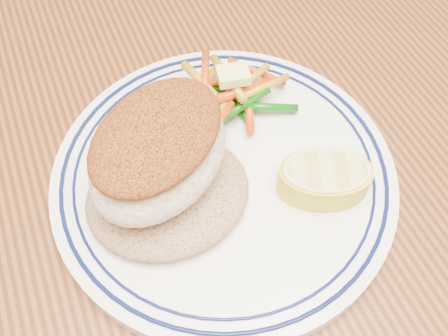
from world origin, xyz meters
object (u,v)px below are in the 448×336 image
fish_fillet (158,151)px  lemon_wedge (324,178)px  dining_table (243,230)px  vegetable_pile (226,95)px  plate (224,176)px  rice_pilaf (167,191)px

fish_fillet → lemon_wedge: (0.10, -0.05, -0.03)m
dining_table → vegetable_pile: size_ratio=14.62×
plate → vegetable_pile: bearing=65.9°
dining_table → fish_fillet: bearing=175.1°
dining_table → lemon_wedge: lemon_wedge is taller
rice_pilaf → vegetable_pile: bearing=42.1°
vegetable_pile → lemon_wedge: (0.03, -0.10, 0.00)m
rice_pilaf → fish_fillet: (0.00, 0.01, 0.03)m
dining_table → vegetable_pile: 0.14m
plate → vegetable_pile: 0.07m
dining_table → lemon_wedge: 0.14m
plate → dining_table: bearing=-0.9°
lemon_wedge → fish_fillet: bearing=156.1°
plate → rice_pilaf: 0.05m
fish_fillet → rice_pilaf: bearing=-95.4°
fish_fillet → vegetable_pile: size_ratio=1.34×
fish_fillet → vegetable_pile: bearing=37.1°
plate → fish_fillet: size_ratio=1.88×
vegetable_pile → rice_pilaf: bearing=-137.9°
fish_fillet → lemon_wedge: fish_fillet is taller
dining_table → rice_pilaf: size_ratio=12.74×
plate → fish_fillet: fish_fillet is taller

